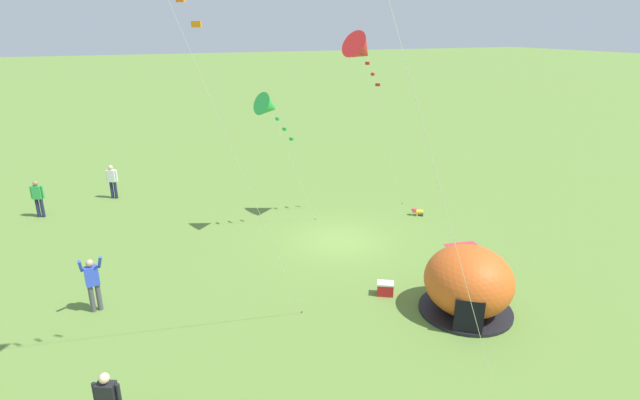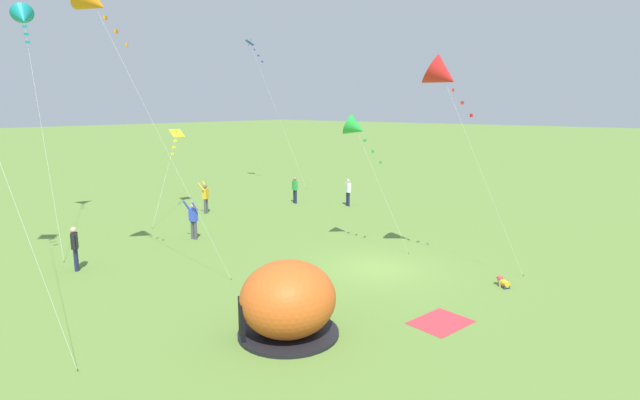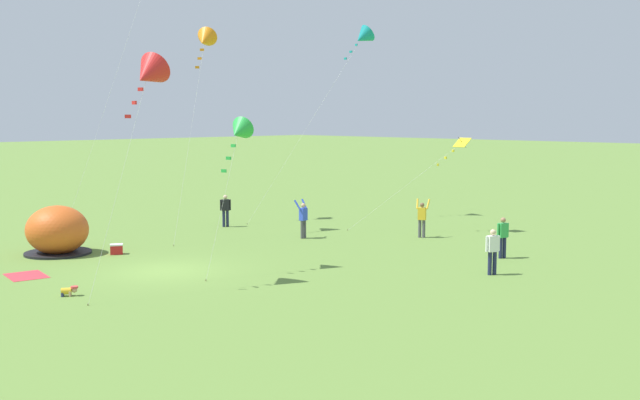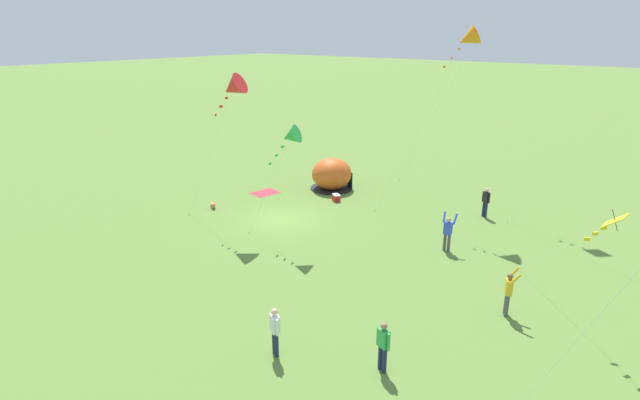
# 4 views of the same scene
# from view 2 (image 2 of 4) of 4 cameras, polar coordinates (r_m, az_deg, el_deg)

# --- Properties ---
(ground_plane) EXTENTS (300.00, 300.00, 0.00)m
(ground_plane) POSITION_cam_2_polar(r_m,az_deg,el_deg) (19.73, 6.49, -7.81)
(ground_plane) COLOR olive
(popup_tent) EXTENTS (2.81, 2.81, 2.10)m
(popup_tent) POSITION_cam_2_polar(r_m,az_deg,el_deg) (13.96, -3.71, -11.39)
(popup_tent) COLOR #D8591E
(popup_tent) RESTS_ON ground
(picnic_blanket) EXTENTS (1.89, 1.57, 0.01)m
(picnic_blanket) POSITION_cam_2_polar(r_m,az_deg,el_deg) (15.44, 13.62, -13.43)
(picnic_blanket) COLOR #CC333D
(picnic_blanket) RESTS_ON ground
(cooler_box) EXTENTS (0.58, 0.64, 0.44)m
(cooler_box) POSITION_cam_2_polar(r_m,az_deg,el_deg) (16.60, -3.69, -10.58)
(cooler_box) COLOR red
(cooler_box) RESTS_ON ground
(toddler_crawling) EXTENTS (0.44, 0.53, 0.32)m
(toddler_crawling) POSITION_cam_2_polar(r_m,az_deg,el_deg) (18.79, 20.19, -8.80)
(toddler_crawling) COLOR gold
(toddler_crawling) RESTS_ON ground
(person_watching_sky) EXTENTS (0.39, 0.53, 1.72)m
(person_watching_sky) POSITION_cam_2_polar(r_m,az_deg,el_deg) (31.45, 3.22, 1.04)
(person_watching_sky) COLOR #1E2347
(person_watching_sky) RESTS_ON ground
(person_arms_raised) EXTENTS (0.72, 0.63, 1.89)m
(person_arms_raised) POSITION_cam_2_polar(r_m,az_deg,el_deg) (29.96, -12.96, 0.36)
(person_arms_raised) COLOR #4C4C51
(person_arms_raised) RESTS_ON ground
(person_flying_kite) EXTENTS (0.52, 0.67, 1.89)m
(person_flying_kite) POSITION_cam_2_polar(r_m,az_deg,el_deg) (24.30, -14.28, -2.08)
(person_flying_kite) COLOR #4C4C51
(person_flying_kite) RESTS_ON ground
(person_center_field) EXTENTS (0.39, 0.53, 1.72)m
(person_center_field) POSITION_cam_2_polar(r_m,az_deg,el_deg) (21.31, -26.22, -4.76)
(person_center_field) COLOR #1E2347
(person_center_field) RESTS_ON ground
(person_far_back) EXTENTS (0.35, 0.56, 1.72)m
(person_far_back) POSITION_cam_2_polar(r_m,az_deg,el_deg) (32.31, -2.88, 1.31)
(person_far_back) COLOR #1E2347
(person_far_back) RESTS_ON ground
(kite_yellow) EXTENTS (4.80, 4.13, 4.87)m
(kite_yellow) POSITION_cam_2_polar(r_m,az_deg,el_deg) (31.79, -16.16, 6.84)
(kite_yellow) COLOR silver
(kite_yellow) RESTS_ON ground
(kite_orange) EXTENTS (3.25, 4.60, 10.38)m
(kite_orange) POSITION_cam_2_polar(r_m,az_deg,el_deg) (19.72, -24.53, 19.92)
(kite_orange) COLOR silver
(kite_orange) RESTS_ON ground
(kite_red) EXTENTS (1.93, 3.98, 8.10)m
(kite_red) POSITION_cam_2_polar(r_m,az_deg,el_deg) (19.38, 13.82, 13.65)
(kite_red) COLOR silver
(kite_red) RESTS_ON ground
(kite_blue) EXTENTS (1.59, 5.22, 11.27)m
(kite_blue) POSITION_cam_2_polar(r_m,az_deg,el_deg) (40.11, -7.64, 16.68)
(kite_blue) COLOR silver
(kite_blue) RESTS_ON ground
(kite_teal) EXTENTS (2.83, 7.88, 11.18)m
(kite_teal) POSITION_cam_2_polar(r_m,az_deg,el_deg) (29.62, -30.81, 17.49)
(kite_teal) COLOR silver
(kite_teal) RESTS_ON ground
(kite_green) EXTENTS (1.47, 2.94, 5.90)m
(kite_green) POSITION_cam_2_polar(r_m,az_deg,el_deg) (21.42, 4.10, 8.22)
(kite_green) COLOR silver
(kite_green) RESTS_ON ground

